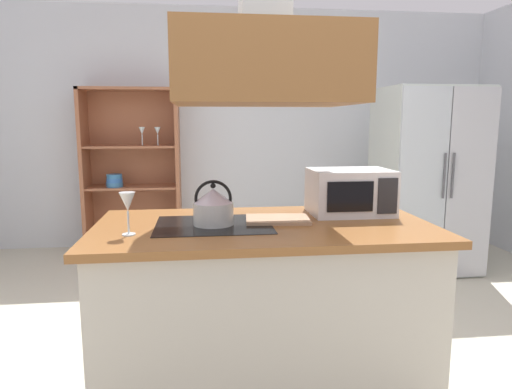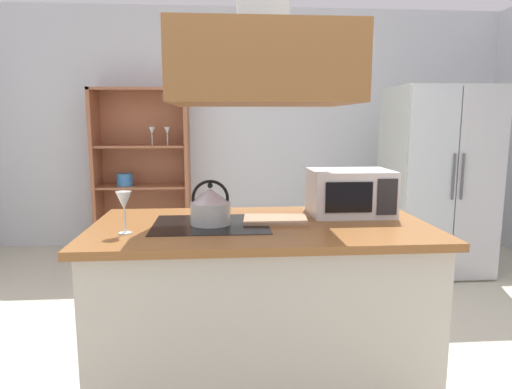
{
  "view_description": "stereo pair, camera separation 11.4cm",
  "coord_description": "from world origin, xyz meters",
  "px_view_note": "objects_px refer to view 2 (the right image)",
  "views": [
    {
      "loc": [
        -0.44,
        -2.36,
        1.43
      ],
      "look_at": [
        -0.12,
        0.31,
        1.0
      ],
      "focal_mm": 31.87,
      "sensor_mm": 36.0,
      "label": 1
    },
    {
      "loc": [
        -0.33,
        -2.37,
        1.43
      ],
      "look_at": [
        -0.12,
        0.31,
        1.0
      ],
      "focal_mm": 31.87,
      "sensor_mm": 36.0,
      "label": 2
    }
  ],
  "objects_px": {
    "refrigerator": "(436,181)",
    "kettle": "(210,206)",
    "wine_glass_on_counter": "(124,203)",
    "dish_cabinet": "(143,179)",
    "cutting_board": "(275,220)",
    "microwave": "(350,192)"
  },
  "relations": [
    {
      "from": "dish_cabinet",
      "to": "cutting_board",
      "type": "distance_m",
      "value": 3.01
    },
    {
      "from": "refrigerator",
      "to": "microwave",
      "type": "relative_size",
      "value": 3.81
    },
    {
      "from": "dish_cabinet",
      "to": "kettle",
      "type": "bearing_deg",
      "value": -73.84
    },
    {
      "from": "cutting_board",
      "to": "refrigerator",
      "type": "bearing_deg",
      "value": 44.84
    },
    {
      "from": "kettle",
      "to": "cutting_board",
      "type": "bearing_deg",
      "value": 8.1
    },
    {
      "from": "refrigerator",
      "to": "wine_glass_on_counter",
      "type": "distance_m",
      "value": 3.18
    },
    {
      "from": "microwave",
      "to": "wine_glass_on_counter",
      "type": "bearing_deg",
      "value": -163.24
    },
    {
      "from": "microwave",
      "to": "refrigerator",
      "type": "bearing_deg",
      "value": 50.78
    },
    {
      "from": "cutting_board",
      "to": "microwave",
      "type": "relative_size",
      "value": 0.74
    },
    {
      "from": "dish_cabinet",
      "to": "kettle",
      "type": "relative_size",
      "value": 7.66
    },
    {
      "from": "kettle",
      "to": "wine_glass_on_counter",
      "type": "relative_size",
      "value": 1.13
    },
    {
      "from": "refrigerator",
      "to": "microwave",
      "type": "bearing_deg",
      "value": -129.22
    },
    {
      "from": "refrigerator",
      "to": "wine_glass_on_counter",
      "type": "xyz_separation_m",
      "value": [
        -2.5,
        -1.95,
        0.18
      ]
    },
    {
      "from": "wine_glass_on_counter",
      "to": "cutting_board",
      "type": "bearing_deg",
      "value": 15.8
    },
    {
      "from": "kettle",
      "to": "wine_glass_on_counter",
      "type": "xyz_separation_m",
      "value": [
        -0.41,
        -0.16,
        0.05
      ]
    },
    {
      "from": "wine_glass_on_counter",
      "to": "dish_cabinet",
      "type": "bearing_deg",
      "value": 97.83
    },
    {
      "from": "microwave",
      "to": "wine_glass_on_counter",
      "type": "relative_size",
      "value": 2.23
    },
    {
      "from": "refrigerator",
      "to": "kettle",
      "type": "relative_size",
      "value": 7.5
    },
    {
      "from": "dish_cabinet",
      "to": "kettle",
      "type": "distance_m",
      "value": 2.94
    },
    {
      "from": "cutting_board",
      "to": "microwave",
      "type": "bearing_deg",
      "value": 18.34
    },
    {
      "from": "dish_cabinet",
      "to": "microwave",
      "type": "xyz_separation_m",
      "value": [
        1.62,
        -2.62,
        0.24
      ]
    },
    {
      "from": "refrigerator",
      "to": "dish_cabinet",
      "type": "bearing_deg",
      "value": 160.53
    }
  ]
}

